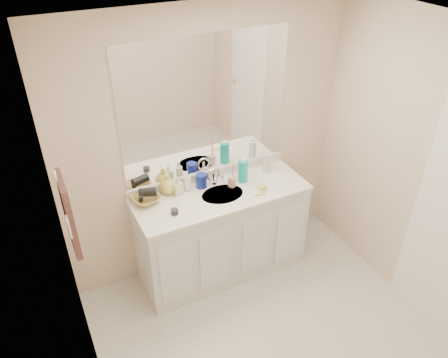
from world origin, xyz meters
TOP-DOWN VIEW (x-y plane):
  - floor at (0.00, 0.00)m, footprint 2.60×2.60m
  - ceiling at (0.00, 0.00)m, footprint 2.60×2.60m
  - wall_back at (0.00, 1.30)m, footprint 2.60×0.02m
  - wall_left at (-1.30, 0.00)m, footprint 0.02×2.60m
  - wall_right at (1.30, 0.00)m, footprint 0.02×2.60m
  - vanity_cabinet at (0.00, 1.02)m, footprint 1.50×0.55m
  - countertop at (0.00, 1.02)m, footprint 1.52×0.57m
  - backsplash at (0.00, 1.29)m, footprint 1.52×0.03m
  - sink_basin at (0.00, 1.00)m, footprint 0.37×0.37m
  - faucet at (0.00, 1.18)m, footprint 0.02×0.02m
  - mirror at (0.00, 1.29)m, footprint 1.48×0.01m
  - blue_mug at (-0.12, 1.19)m, footprint 0.10×0.10m
  - tan_cup at (0.13, 1.08)m, footprint 0.08×0.08m
  - toothbrush at (0.14, 1.08)m, footprint 0.02×0.04m
  - mouthwash_bottle at (0.25, 1.11)m, footprint 0.10×0.10m
  - clear_pump_bottle at (0.53, 1.16)m, footprint 0.08×0.08m
  - soap_dish at (0.34, 0.91)m, footprint 0.10×0.09m
  - green_soap at (0.34, 0.91)m, footprint 0.07×0.06m
  - orange_comb at (0.28, 0.85)m, footprint 0.11×0.05m
  - dark_jar at (-0.46, 0.93)m, footprint 0.08×0.08m
  - soap_bottle_white at (-0.24, 1.20)m, footprint 0.09×0.09m
  - soap_bottle_cream at (-0.34, 1.18)m, footprint 0.08×0.08m
  - soap_bottle_yellow at (-0.40, 1.23)m, footprint 0.18×0.18m
  - wicker_basket at (-0.62, 1.19)m, footprint 0.27×0.27m
  - hair_dryer at (-0.60, 1.19)m, footprint 0.16×0.11m
  - towel_ring at (-1.27, 0.77)m, footprint 0.01×0.11m
  - hand_towel at (-1.25, 0.77)m, footprint 0.04×0.32m
  - switch_plate at (-1.27, 0.57)m, footprint 0.01×0.08m

SIDE VIEW (x-z plane):
  - floor at x=0.00m, z-range 0.00..0.00m
  - vanity_cabinet at x=0.00m, z-range 0.00..0.85m
  - countertop at x=0.00m, z-range 0.85..0.88m
  - sink_basin at x=0.00m, z-range 0.86..0.88m
  - orange_comb at x=0.28m, z-range 0.88..0.88m
  - soap_dish at x=0.34m, z-range 0.88..0.89m
  - dark_jar at x=-0.46m, z-range 0.88..0.92m
  - green_soap at x=0.34m, z-range 0.89..0.92m
  - wicker_basket at x=-0.62m, z-range 0.88..0.94m
  - backsplash at x=0.00m, z-range 0.88..0.96m
  - tan_cup at x=0.13m, z-range 0.88..0.97m
  - faucet at x=0.00m, z-range 0.88..0.99m
  - blue_mug at x=-0.12m, z-range 0.88..1.01m
  - soap_bottle_cream at x=-0.34m, z-range 0.88..1.04m
  - hair_dryer at x=-0.60m, z-range 0.93..1.01m
  - soap_bottle_white at x=-0.24m, z-range 0.88..1.06m
  - soap_bottle_yellow at x=-0.40m, z-range 0.88..1.06m
  - clear_pump_bottle at x=0.53m, z-range 0.88..1.06m
  - mouthwash_bottle at x=0.25m, z-range 0.88..1.08m
  - toothbrush at x=0.14m, z-range 0.94..1.12m
  - wall_back at x=0.00m, z-range 0.00..2.40m
  - wall_left at x=-1.30m, z-range 0.00..2.40m
  - wall_right at x=1.30m, z-range 0.00..2.40m
  - hand_towel at x=-1.25m, z-range 0.98..1.52m
  - switch_plate at x=-1.27m, z-range 1.24..1.36m
  - towel_ring at x=-1.27m, z-range 1.49..1.61m
  - mirror at x=0.00m, z-range 0.96..2.16m
  - ceiling at x=0.00m, z-range 2.39..2.41m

